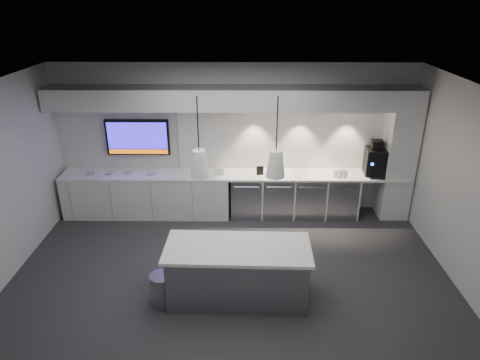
{
  "coord_description": "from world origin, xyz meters",
  "views": [
    {
      "loc": [
        0.2,
        -5.59,
        4.18
      ],
      "look_at": [
        0.13,
        1.1,
        1.24
      ],
      "focal_mm": 32.0,
      "sensor_mm": 36.0,
      "label": 1
    }
  ],
  "objects_px": {
    "wall_tv": "(138,137)",
    "island": "(238,272)",
    "coffee_machine": "(375,160)",
    "bin": "(162,289)"
  },
  "relations": [
    {
      "from": "island",
      "to": "coffee_machine",
      "type": "bearing_deg",
      "value": 46.5
    },
    {
      "from": "bin",
      "to": "island",
      "type": "bearing_deg",
      "value": 7.21
    },
    {
      "from": "bin",
      "to": "coffee_machine",
      "type": "relative_size",
      "value": 0.71
    },
    {
      "from": "wall_tv",
      "to": "island",
      "type": "distance_m",
      "value": 3.69
    },
    {
      "from": "coffee_machine",
      "to": "island",
      "type": "bearing_deg",
      "value": -129.79
    },
    {
      "from": "island",
      "to": "coffee_machine",
      "type": "xyz_separation_m",
      "value": [
        2.64,
        2.64,
        0.74
      ]
    },
    {
      "from": "island",
      "to": "wall_tv",
      "type": "bearing_deg",
      "value": 126.43
    },
    {
      "from": "island",
      "to": "coffee_machine",
      "type": "height_order",
      "value": "coffee_machine"
    },
    {
      "from": "wall_tv",
      "to": "coffee_machine",
      "type": "relative_size",
      "value": 1.81
    },
    {
      "from": "wall_tv",
      "to": "coffee_machine",
      "type": "xyz_separation_m",
      "value": [
        4.66,
        -0.25,
        -0.38
      ]
    }
  ]
}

